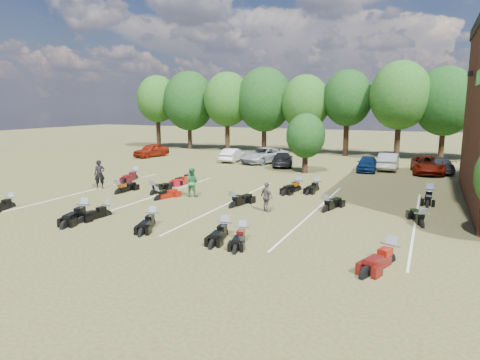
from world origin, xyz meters
The scene contains 34 objects.
ground centered at (0.00, 0.00, 0.00)m, with size 160.00×160.00×0.00m, color brown.
car_0 centered at (-20.35, 19.63, 0.73)m, with size 1.72×4.28×1.46m, color maroon.
car_1 centered at (-10.58, 19.69, 0.66)m, with size 1.40×4.02×1.32m, color silver.
car_2 centered at (-7.37, 20.03, 0.75)m, with size 2.50×5.42×1.51m, color #93979B.
car_3 centered at (-4.96, 18.55, 0.65)m, with size 1.81×4.46×1.29m, color black.
car_4 centered at (2.58, 18.68, 0.66)m, with size 1.57×3.89×1.33m, color #0B2551.
car_5 centered at (4.16, 20.33, 0.74)m, with size 1.57×4.51×1.49m, color #ADADA8.
car_6 centered at (7.29, 19.40, 0.71)m, with size 2.37×5.14×1.43m, color #5F1005.
car_7 centered at (8.08, 20.19, 0.66)m, with size 1.86×4.57×1.33m, color #323236.
person_black centered at (-12.89, 3.37, 0.96)m, with size 0.70×0.46×1.93m, color black.
person_green centered at (-5.87, 3.62, 0.90)m, with size 0.87×0.68×1.79m, color #276833.
person_grey centered at (-0.29, 1.92, 0.80)m, with size 0.94×0.39×1.61m, color #524E46.
motorcycle_0 centered at (-13.53, -2.94, 0.00)m, with size 0.65×2.05×1.14m, color black, non-canonical shape.
motorcycle_1 centered at (-8.20, -3.00, 0.00)m, with size 0.79×2.49×1.39m, color black, non-canonical shape.
motorcycle_2 centered at (-7.46, -2.21, 0.00)m, with size 0.66×2.08×1.16m, color black, non-canonical shape.
motorcycle_3 centered at (-4.29, -2.72, 0.00)m, with size 0.71×2.22×1.24m, color black, non-canonical shape.
motorcycle_4 centered at (-0.45, -2.80, 0.00)m, with size 0.71×2.22×1.24m, color black, non-canonical shape.
motorcycle_5 centered at (0.49, -3.06, 0.00)m, with size 0.67×2.09×1.17m, color black, non-canonical shape.
motorcycle_6 centered at (6.35, -3.28, 0.00)m, with size 0.79×2.47×1.38m, color #4E0D0B, non-canonical shape.
motorcycle_7 centered at (-7.18, 1.95, 0.00)m, with size 0.68×2.12×1.18m, color maroon, non-canonical shape.
motorcycle_8 centered at (-10.56, 2.43, 0.00)m, with size 0.74×2.33×1.30m, color black, non-canonical shape.
motorcycle_9 centered at (-8.41, 3.19, 0.00)m, with size 0.73×2.29×1.28m, color black, non-canonical shape.
motorcycle_11 centered at (-2.32, 2.08, 0.00)m, with size 0.75×2.35×1.31m, color black, non-canonical shape.
motorcycle_12 centered at (2.56, 3.24, 0.00)m, with size 0.75×2.35×1.31m, color black, non-canonical shape.
motorcycle_13 centered at (7.28, 2.25, 0.00)m, with size 0.73×2.28×1.27m, color black, non-canonical shape.
motorcycle_14 centered at (-13.01, 7.29, 0.00)m, with size 0.77×2.42×1.35m, color #490A0F, non-canonical shape.
motorcycle_15 centered at (-8.27, 7.37, 0.00)m, with size 0.70×2.21×1.23m, color #9D0B17, non-canonical shape.
motorcycle_16 centered at (-8.51, 8.02, 0.00)m, with size 0.74×2.33×1.30m, color black, non-canonical shape.
motorcycle_17 centered at (-0.38, 8.09, 0.00)m, with size 0.79×2.47×1.37m, color black, non-canonical shape.
motorcycle_19 centered at (0.71, 8.71, 0.00)m, with size 0.71×2.23×1.24m, color black, non-canonical shape.
motorcycle_20 centered at (7.55, 8.44, 0.00)m, with size 0.80×2.50×1.39m, color black, non-canonical shape.
tree_line centered at (-1.00, 29.00, 6.31)m, with size 56.00×6.00×9.79m.
young_tree_midfield centered at (-2.00, 15.50, 3.09)m, with size 3.20×3.20×4.70m.
parking_lines centered at (-3.00, 3.00, 0.01)m, with size 20.10×14.00×0.01m.
Camera 1 is at (7.41, -18.77, 5.58)m, focal length 32.00 mm.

